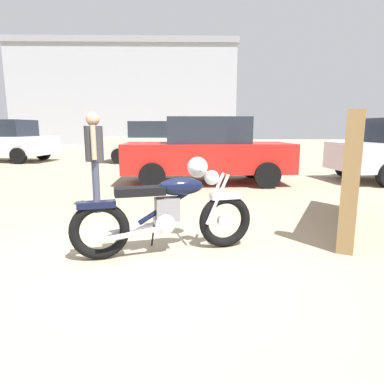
{
  "coord_description": "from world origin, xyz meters",
  "views": [
    {
      "loc": [
        0.59,
        -3.33,
        1.41
      ],
      "look_at": [
        0.53,
        0.8,
        0.62
      ],
      "focal_mm": 31.66,
      "sensor_mm": 36.0,
      "label": 1
    }
  ],
  "objects_px": {
    "bystander": "(94,152)",
    "dark_sedan_left": "(157,142)",
    "timber_gate": "(350,181)",
    "vintage_motorcycle": "(170,210)",
    "pale_sedan_back": "(207,151)"
  },
  "relations": [
    {
      "from": "bystander",
      "to": "dark_sedan_left",
      "type": "bearing_deg",
      "value": 74.58
    },
    {
      "from": "timber_gate",
      "to": "dark_sedan_left",
      "type": "distance_m",
      "value": 10.28
    },
    {
      "from": "vintage_motorcycle",
      "to": "dark_sedan_left",
      "type": "relative_size",
      "value": 0.47
    },
    {
      "from": "timber_gate",
      "to": "dark_sedan_left",
      "type": "height_order",
      "value": "dark_sedan_left"
    },
    {
      "from": "vintage_motorcycle",
      "to": "pale_sedan_back",
      "type": "bearing_deg",
      "value": 66.73
    },
    {
      "from": "pale_sedan_back",
      "to": "vintage_motorcycle",
      "type": "bearing_deg",
      "value": -100.01
    },
    {
      "from": "dark_sedan_left",
      "to": "pale_sedan_back",
      "type": "bearing_deg",
      "value": 113.05
    },
    {
      "from": "vintage_motorcycle",
      "to": "dark_sedan_left",
      "type": "bearing_deg",
      "value": 80.73
    },
    {
      "from": "timber_gate",
      "to": "pale_sedan_back",
      "type": "xyz_separation_m",
      "value": [
        -1.83,
        4.13,
        0.13
      ]
    },
    {
      "from": "pale_sedan_back",
      "to": "dark_sedan_left",
      "type": "height_order",
      "value": "same"
    },
    {
      "from": "timber_gate",
      "to": "dark_sedan_left",
      "type": "xyz_separation_m",
      "value": [
        -3.77,
        9.56,
        0.13
      ]
    },
    {
      "from": "vintage_motorcycle",
      "to": "bystander",
      "type": "height_order",
      "value": "bystander"
    },
    {
      "from": "vintage_motorcycle",
      "to": "bystander",
      "type": "distance_m",
      "value": 2.42
    },
    {
      "from": "pale_sedan_back",
      "to": "bystander",
      "type": "bearing_deg",
      "value": -126.1
    },
    {
      "from": "pale_sedan_back",
      "to": "dark_sedan_left",
      "type": "relative_size",
      "value": 1.0
    }
  ]
}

